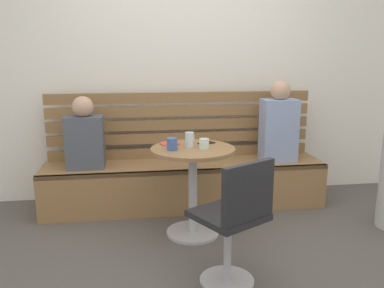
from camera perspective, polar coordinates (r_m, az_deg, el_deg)
ground at (r=2.95m, az=2.09°, el=-17.26°), size 8.00×8.00×0.00m
back_wall at (r=4.18m, az=-1.89°, el=12.38°), size 5.20×0.10×2.90m
booth_bench at (r=3.94m, az=-1.03°, el=-5.81°), size 2.70×0.52×0.44m
booth_backrest at (r=4.04m, az=-1.50°, el=2.77°), size 2.65×0.04×0.66m
cafe_table at (r=3.25m, az=0.11°, el=-4.35°), size 0.68×0.68×0.74m
white_chair at (r=2.56m, az=6.18°, el=-10.58°), size 0.55×0.55×0.85m
person_adult at (r=4.00m, az=12.28°, el=2.65°), size 0.34×0.22×0.79m
person_child_left at (r=3.79m, az=-15.08°, el=1.02°), size 0.34×0.22×0.66m
cup_glass_short at (r=3.16m, az=1.74°, el=0.05°), size 0.08×0.08×0.08m
cup_glass_tall at (r=3.22m, az=-0.38°, el=0.64°), size 0.07×0.07×0.12m
cup_mug_blue at (r=3.11m, az=-2.85°, el=-0.01°), size 0.08×0.08×0.09m
cup_espresso_small at (r=3.42m, az=-0.12°, el=0.81°), size 0.06×0.06×0.05m
plate_small at (r=3.33m, az=-3.15°, el=0.08°), size 0.17×0.17×0.01m
phone_on_table at (r=3.35m, az=2.07°, el=0.13°), size 0.16×0.12×0.01m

